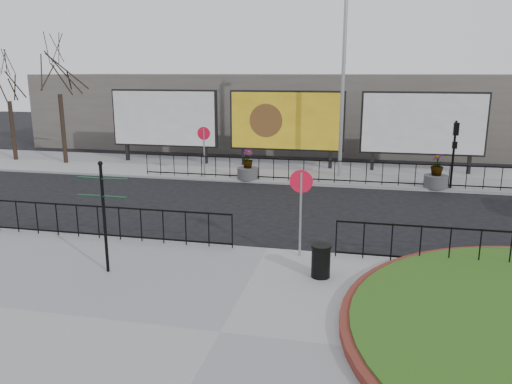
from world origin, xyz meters
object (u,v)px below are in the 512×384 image
(lamp_post, at_px, (343,79))
(planter_c, at_px, (436,176))
(litter_bin, at_px, (321,261))
(billboard_mid, at_px, (287,121))
(planter_a, at_px, (248,169))
(fingerpost_sign, at_px, (103,206))

(lamp_post, distance_m, planter_c, 6.24)
(litter_bin, bearing_deg, lamp_post, 90.91)
(planter_c, bearing_deg, billboard_mid, 154.13)
(billboard_mid, height_order, lamp_post, lamp_post)
(planter_a, xyz_separation_m, planter_c, (8.67, 0.00, 0.06))
(fingerpost_sign, relative_size, planter_c, 1.90)
(fingerpost_sign, xyz_separation_m, planter_c, (9.60, 12.02, -1.23))
(litter_bin, xyz_separation_m, planter_a, (-4.52, 11.20, 0.05))
(lamp_post, bearing_deg, litter_bin, -89.09)
(lamp_post, height_order, planter_c, lamp_post)
(lamp_post, xyz_separation_m, planter_c, (4.36, -1.60, -4.18))
(billboard_mid, relative_size, litter_bin, 7.32)
(planter_c, bearing_deg, fingerpost_sign, -128.62)
(lamp_post, xyz_separation_m, fingerpost_sign, (-5.24, -13.62, -2.94))
(billboard_mid, height_order, litter_bin, billboard_mid)
(planter_c, bearing_deg, planter_a, -180.00)
(litter_bin, relative_size, planter_c, 0.55)
(billboard_mid, xyz_separation_m, lamp_post, (3.01, -1.97, 2.23))
(planter_c, bearing_deg, litter_bin, -110.35)
(billboard_mid, relative_size, planter_a, 4.32)
(lamp_post, height_order, fingerpost_sign, lamp_post)
(litter_bin, relative_size, planter_a, 0.59)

